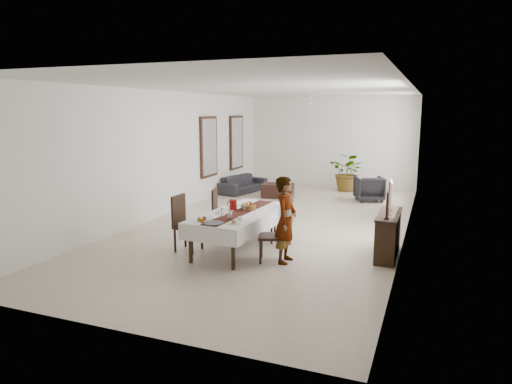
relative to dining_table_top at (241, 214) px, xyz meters
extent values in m
cube|color=beige|center=(-0.04, 2.33, -0.71)|extent=(6.00, 12.00, 0.00)
cube|color=silver|center=(-0.04, 2.33, 2.49)|extent=(6.00, 12.00, 0.02)
cube|color=white|center=(-0.04, 8.33, 0.89)|extent=(6.00, 0.02, 3.20)
cube|color=white|center=(-0.04, -3.67, 0.89)|extent=(6.00, 0.02, 3.20)
cube|color=white|center=(-3.04, 2.33, 0.89)|extent=(0.02, 12.00, 3.20)
cube|color=white|center=(2.96, 2.33, 0.89)|extent=(0.02, 12.00, 3.20)
cube|color=black|center=(0.00, 0.00, 0.00)|extent=(1.15, 2.43, 0.05)
cylinder|color=black|center=(-0.51, -1.09, -0.37)|extent=(0.07, 0.07, 0.69)
cylinder|color=black|center=(0.35, -1.15, -0.37)|extent=(0.07, 0.07, 0.69)
cylinder|color=black|center=(-0.35, 1.15, -0.37)|extent=(0.07, 0.07, 0.69)
cylinder|color=black|center=(0.51, 1.09, -0.37)|extent=(0.07, 0.07, 0.69)
cube|color=white|center=(0.00, 0.00, 0.03)|extent=(1.34, 2.62, 0.01)
cube|color=silver|center=(-0.57, 0.04, -0.11)|extent=(0.19, 2.53, 0.30)
cube|color=white|center=(0.57, -0.04, -0.11)|extent=(0.19, 2.53, 0.30)
cube|color=white|center=(-0.09, -1.26, -0.11)|extent=(1.16, 0.09, 0.30)
cube|color=white|center=(0.09, 1.26, -0.11)|extent=(1.16, 0.09, 0.30)
cube|color=#582019|center=(0.00, 0.00, 0.04)|extent=(0.52, 2.48, 0.00)
cylinder|color=maroon|center=(-0.23, 0.16, 0.13)|extent=(0.16, 0.16, 0.20)
torus|color=#9B0B13|center=(-0.32, 0.17, 0.13)|extent=(0.12, 0.03, 0.12)
cylinder|color=silver|center=(0.07, -0.65, 0.12)|extent=(0.07, 0.07, 0.17)
cylinder|color=white|center=(-0.14, -0.53, 0.12)|extent=(0.07, 0.07, 0.17)
cylinder|color=white|center=(0.05, 0.05, 0.12)|extent=(0.07, 0.07, 0.17)
cylinder|color=white|center=(0.25, -0.61, 0.06)|extent=(0.09, 0.09, 0.06)
cylinder|color=white|center=(0.25, -0.61, 0.04)|extent=(0.15, 0.15, 0.01)
cylinder|color=silver|center=(-0.32, -0.32, 0.06)|extent=(0.09, 0.09, 0.06)
cylinder|color=white|center=(-0.32, -0.32, 0.04)|extent=(0.15, 0.15, 0.01)
cylinder|color=white|center=(0.26, -0.91, 0.04)|extent=(0.24, 0.24, 0.01)
sphere|color=tan|center=(0.26, -0.91, 0.07)|extent=(0.09, 0.09, 0.09)
cylinder|color=white|center=(-0.35, -0.71, 0.04)|extent=(0.24, 0.24, 0.01)
cylinder|color=silver|center=(-0.28, 0.56, 0.04)|extent=(0.24, 0.24, 0.01)
cylinder|color=#3C3C41|center=(-0.07, -1.03, 0.05)|extent=(0.35, 0.35, 0.02)
cylinder|color=#9B4E16|center=(-0.29, -1.04, 0.07)|extent=(0.06, 0.06, 0.07)
cylinder|color=#9B5D16|center=(-0.39, -0.98, 0.07)|extent=(0.06, 0.06, 0.07)
cylinder|color=brown|center=(-0.33, -0.88, 0.07)|extent=(0.06, 0.06, 0.07)
cylinder|color=brown|center=(0.07, 0.24, 0.08)|extent=(0.30, 0.30, 0.10)
sphere|color=#A91E10|center=(0.10, 0.26, 0.16)|extent=(0.09, 0.09, 0.09)
sphere|color=#4A7E26|center=(0.03, 0.27, 0.16)|extent=(0.08, 0.08, 0.08)
sphere|color=gold|center=(0.06, 0.19, 0.16)|extent=(0.08, 0.08, 0.08)
cube|color=black|center=(0.79, -0.47, -0.26)|extent=(0.55, 0.55, 0.05)
cylinder|color=black|center=(1.02, -0.59, -0.50)|extent=(0.05, 0.05, 0.43)
cylinder|color=black|center=(0.91, -0.25, -0.50)|extent=(0.05, 0.05, 0.43)
cylinder|color=black|center=(0.68, -0.70, -0.50)|extent=(0.05, 0.05, 0.43)
cylinder|color=black|center=(0.57, -0.35, -0.50)|extent=(0.05, 0.05, 0.43)
cube|color=black|center=(0.98, -0.41, 0.04)|extent=(0.17, 0.43, 0.56)
cube|color=black|center=(0.59, 0.75, -0.27)|extent=(0.48, 0.48, 0.05)
cylinder|color=black|center=(0.79, 0.60, -0.51)|extent=(0.05, 0.05, 0.42)
cylinder|color=black|center=(0.74, 0.95, -0.51)|extent=(0.05, 0.05, 0.42)
cylinder|color=black|center=(0.45, 0.55, -0.51)|extent=(0.05, 0.05, 0.42)
cylinder|color=black|center=(0.40, 0.90, -0.51)|extent=(0.05, 0.05, 0.42)
cube|color=black|center=(0.78, 0.78, 0.02)|extent=(0.10, 0.42, 0.54)
cube|color=black|center=(-0.91, -0.46, -0.23)|extent=(0.47, 0.47, 0.05)
cylinder|color=black|center=(-1.09, -0.27, -0.49)|extent=(0.05, 0.05, 0.46)
cylinder|color=black|center=(-1.10, -0.64, -0.49)|extent=(0.05, 0.05, 0.46)
cylinder|color=black|center=(-0.72, -0.28, -0.49)|extent=(0.05, 0.05, 0.46)
cylinder|color=black|center=(-0.73, -0.65, -0.49)|extent=(0.05, 0.05, 0.46)
cube|color=black|center=(-1.12, -0.45, 0.08)|extent=(0.05, 0.46, 0.59)
cube|color=black|center=(-0.69, 0.70, -0.25)|extent=(0.54, 0.54, 0.05)
cylinder|color=black|center=(-0.91, 0.83, -0.49)|extent=(0.05, 0.05, 0.44)
cylinder|color=black|center=(-0.83, 0.48, -0.49)|extent=(0.05, 0.05, 0.44)
cylinder|color=black|center=(-0.56, 0.92, -0.49)|extent=(0.05, 0.05, 0.44)
cylinder|color=black|center=(-0.47, 0.57, -0.49)|extent=(0.05, 0.05, 0.44)
cube|color=black|center=(-0.89, 0.65, 0.05)|extent=(0.15, 0.44, 0.56)
imported|color=#93969B|center=(1.05, -0.42, 0.07)|extent=(0.38, 0.57, 1.56)
cube|color=black|center=(2.74, 0.60, -0.31)|extent=(0.35, 1.33, 0.80)
cube|color=black|center=(2.74, 0.60, 0.10)|extent=(0.39, 1.38, 0.03)
cylinder|color=black|center=(2.74, 0.11, 0.12)|extent=(0.09, 0.09, 0.03)
cylinder|color=black|center=(2.74, 0.11, 0.36)|extent=(0.04, 0.04, 0.44)
cylinder|color=#ECE8CC|center=(2.74, 0.11, 0.62)|extent=(0.03, 0.03, 0.07)
cylinder|color=black|center=(2.74, 0.47, 0.12)|extent=(0.09, 0.09, 0.03)
cylinder|color=black|center=(2.74, 0.47, 0.43)|extent=(0.04, 0.04, 0.58)
cylinder|color=beige|center=(2.74, 0.47, 0.75)|extent=(0.03, 0.03, 0.07)
cylinder|color=black|center=(2.74, 0.82, 0.12)|extent=(0.09, 0.09, 0.03)
cylinder|color=black|center=(2.74, 0.82, 0.38)|extent=(0.04, 0.04, 0.49)
cylinder|color=#EFE4CF|center=(2.74, 0.82, 0.66)|extent=(0.03, 0.03, 0.07)
imported|color=#29272C|center=(-2.46, 5.93, -0.44)|extent=(1.16, 2.01, 0.55)
imported|color=#27252A|center=(1.68, 5.93, -0.34)|extent=(1.05, 1.06, 0.75)
cube|color=black|center=(-1.07, 5.45, -0.50)|extent=(1.06, 0.80, 0.43)
imported|color=#2C6026|center=(0.77, 7.42, -0.07)|extent=(1.41, 1.31, 1.29)
cube|color=black|center=(-3.00, 4.53, 0.89)|extent=(0.06, 1.05, 1.85)
cube|color=silver|center=(-2.97, 4.53, 0.89)|extent=(0.01, 0.90, 1.70)
cube|color=black|center=(-3.00, 6.63, 0.89)|extent=(0.06, 1.05, 1.85)
cube|color=white|center=(-2.97, 6.63, 0.89)|extent=(0.01, 0.90, 1.70)
cylinder|color=white|center=(-0.04, 5.33, 2.39)|extent=(0.04, 0.04, 0.20)
cylinder|color=white|center=(-0.04, 5.33, 2.19)|extent=(0.16, 0.16, 0.08)
cube|color=silver|center=(-0.04, 5.68, 2.19)|extent=(0.10, 0.55, 0.01)
cube|color=silver|center=(-0.04, 4.98, 2.19)|extent=(0.10, 0.55, 0.01)
cube|color=silver|center=(0.31, 5.33, 2.19)|extent=(0.55, 0.10, 0.01)
cube|color=silver|center=(-0.39, 5.33, 2.19)|extent=(0.55, 0.10, 0.01)
camera|label=1|loc=(3.43, -7.96, 1.98)|focal=32.00mm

